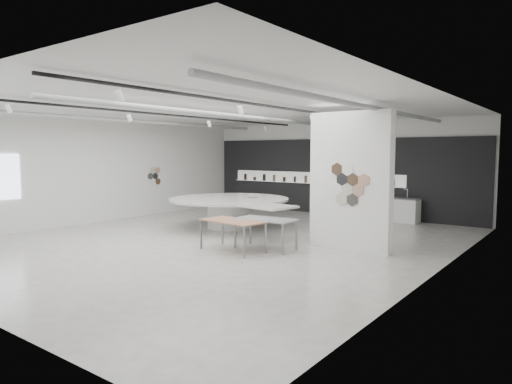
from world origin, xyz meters
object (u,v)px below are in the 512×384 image
Objects in this scene: partition_column at (350,181)px; display_island at (230,209)px; kitchen_counter at (398,210)px; sample_table_wood at (233,223)px; sample_table_stone at (266,221)px.

partition_column is 0.67× the size of display_island.
partition_column is 2.28× the size of kitchen_counter.
display_island is (-4.69, 0.72, -1.13)m from partition_column.
sample_table_stone reaches higher than sample_table_wood.
sample_table_stone is (2.87, -1.97, 0.08)m from display_island.
display_island reaches higher than sample_table_stone.
sample_table_stone is (-1.82, -1.25, -1.06)m from partition_column.
partition_column reaches higher than kitchen_counter.
kitchen_counter is (1.68, 7.48, -0.30)m from sample_table_wood.
sample_table_stone is (0.53, 0.72, -0.00)m from sample_table_wood.
kitchen_counter is (4.02, 4.79, -0.22)m from display_island.
sample_table_wood is 0.90m from sample_table_stone.
display_island is 3.48m from sample_table_stone.
sample_table_wood is at bearing -140.04° from partition_column.
kitchen_counter is at bearing 80.32° from sample_table_stone.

